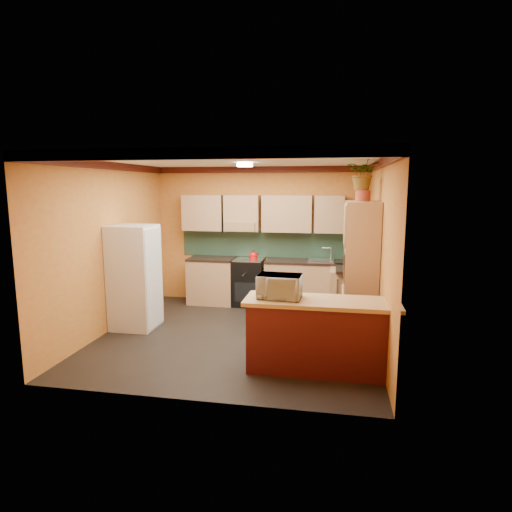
{
  "coord_description": "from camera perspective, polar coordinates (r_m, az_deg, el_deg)",
  "views": [
    {
      "loc": [
        1.45,
        -6.26,
        2.31
      ],
      "look_at": [
        0.21,
        0.45,
        1.2
      ],
      "focal_mm": 30.0,
      "sensor_mm": 36.0,
      "label": 1
    }
  ],
  "objects": [
    {
      "name": "base_cabinets_right",
      "position": [
        7.72,
        12.77,
        -5.04
      ],
      "size": [
        0.6,
        0.8,
        0.88
      ],
      "primitive_type": "cube",
      "color": "tan",
      "rests_on": "ground"
    },
    {
      "name": "kettle",
      "position": [
        8.26,
        -0.36,
        0.09
      ],
      "size": [
        0.22,
        0.22,
        0.18
      ],
      "primitive_type": null,
      "rotation": [
        0.0,
        0.0,
        -0.39
      ],
      "color": "#B70C0D",
      "rests_on": "stove"
    },
    {
      "name": "stove",
      "position": [
        8.43,
        -0.96,
        -3.49
      ],
      "size": [
        0.58,
        0.58,
        0.91
      ],
      "primitive_type": "cube",
      "color": "black",
      "rests_on": "ground"
    },
    {
      "name": "fridge",
      "position": [
        7.28,
        -15.91,
        -2.72
      ],
      "size": [
        0.68,
        0.66,
        1.7
      ],
      "primitive_type": "cube",
      "color": "silver",
      "rests_on": "ground"
    },
    {
      "name": "fern",
      "position": [
        6.56,
        14.19,
        10.68
      ],
      "size": [
        0.54,
        0.5,
        0.5
      ],
      "primitive_type": "imported",
      "rotation": [
        0.0,
        0.0,
        -0.29
      ],
      "color": "tan",
      "rests_on": "fern_pot"
    },
    {
      "name": "countertop_right",
      "position": [
        7.62,
        12.89,
        -1.68
      ],
      "size": [
        0.62,
        0.8,
        0.04
      ],
      "primitive_type": "cube",
      "color": "black",
      "rests_on": "base_cabinets_right"
    },
    {
      "name": "bar_top",
      "position": [
        5.37,
        8.7,
        -6.05
      ],
      "size": [
        1.9,
        0.65,
        0.05
      ],
      "primitive_type": "cube",
      "color": "tan",
      "rests_on": "breakfast_bar"
    },
    {
      "name": "room_shell",
      "position": [
        6.7,
        -1.89,
        7.31
      ],
      "size": [
        4.24,
        4.24,
        2.72
      ],
      "color": "black",
      "rests_on": "ground"
    },
    {
      "name": "base_cabinets_back",
      "position": [
        8.34,
        3.26,
        -3.76
      ],
      "size": [
        3.65,
        0.6,
        0.88
      ],
      "primitive_type": "cube",
      "color": "tan",
      "rests_on": "ground"
    },
    {
      "name": "pantry",
      "position": [
        6.62,
        13.72,
        -2.02
      ],
      "size": [
        0.48,
        0.9,
        2.1
      ],
      "primitive_type": "cube",
      "color": "tan",
      "rests_on": "ground"
    },
    {
      "name": "fern_pot",
      "position": [
        6.55,
        14.07,
        7.8
      ],
      "size": [
        0.22,
        0.22,
        0.16
      ],
      "primitive_type": "cylinder",
      "color": "#943723",
      "rests_on": "pantry"
    },
    {
      "name": "countertop_back",
      "position": [
        8.25,
        3.29,
        -0.64
      ],
      "size": [
        3.65,
        0.62,
        0.04
      ],
      "primitive_type": "cube",
      "color": "black",
      "rests_on": "base_cabinets_back"
    },
    {
      "name": "breakfast_bar",
      "position": [
        5.51,
        8.58,
        -10.72
      ],
      "size": [
        1.8,
        0.55,
        0.88
      ],
      "primitive_type": "cube",
      "color": "#521313",
      "rests_on": "ground"
    },
    {
      "name": "sink",
      "position": [
        8.18,
        8.69,
        -0.56
      ],
      "size": [
        0.48,
        0.4,
        0.03
      ],
      "primitive_type": "cube",
      "color": "silver",
      "rests_on": "countertop_back"
    },
    {
      "name": "microwave",
      "position": [
        5.37,
        3.16,
        -4.06
      ],
      "size": [
        0.56,
        0.39,
        0.3
      ],
      "primitive_type": "imported",
      "rotation": [
        0.0,
        0.0,
        -0.05
      ],
      "color": "silver",
      "rests_on": "bar_top"
    }
  ]
}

